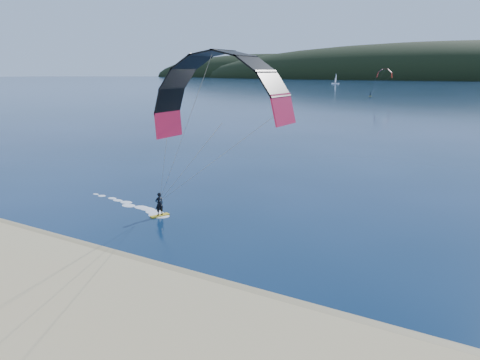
% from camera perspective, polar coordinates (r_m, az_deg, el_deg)
% --- Properties ---
extents(ground, '(1800.00, 1800.00, 0.00)m').
position_cam_1_polar(ground, '(24.36, -17.45, -15.92)').
color(ground, '#071D36').
rests_on(ground, ground).
extents(wet_sand, '(220.00, 2.50, 0.10)m').
position_cam_1_polar(wet_sand, '(27.16, -10.39, -12.07)').
color(wet_sand, '#938055').
rests_on(wet_sand, ground).
extents(kitesurfer_near, '(25.43, 10.08, 14.52)m').
position_cam_1_polar(kitesurfer_near, '(24.17, -3.00, 6.93)').
color(kitesurfer_near, yellow).
rests_on(kitesurfer_near, ground).
extents(kitesurfer_far, '(11.52, 8.59, 12.79)m').
position_cam_1_polar(kitesurfer_far, '(216.18, 18.46, 12.79)').
color(kitesurfer_far, yellow).
rests_on(kitesurfer_far, ground).
extents(sailboat, '(7.00, 4.61, 10.17)m').
position_cam_1_polar(sailboat, '(430.70, 12.45, 12.35)').
color(sailboat, white).
rests_on(sailboat, ground).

